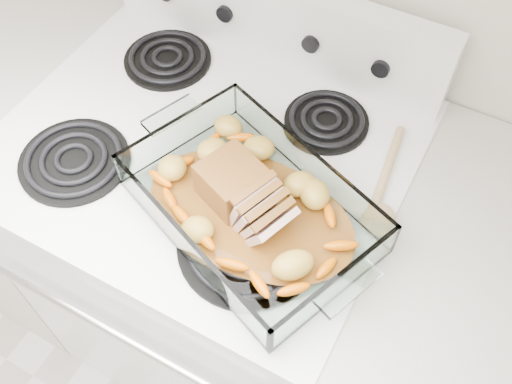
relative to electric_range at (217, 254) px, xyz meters
The scene contains 7 objects.
electric_range is the anchor object (origin of this frame).
counter_left 0.67m from the electric_range, behind, with size 0.58×0.68×0.93m.
counter_right 0.67m from the electric_range, ahead, with size 0.58×0.68×0.93m.
baking_dish 0.52m from the electric_range, 34.08° to the right, with size 0.42×0.28×0.08m.
pork_roast 0.54m from the electric_range, 38.75° to the right, with size 0.18×0.10×0.08m.
roast_vegetables 0.52m from the electric_range, 25.12° to the right, with size 0.36×0.19×0.04m.
wooden_spoon 0.59m from the electric_range, ahead, with size 0.07×0.26×0.02m.
Camera 1 is at (0.43, 1.07, 1.79)m, focal length 40.00 mm.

